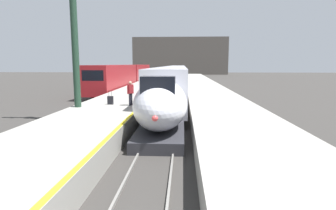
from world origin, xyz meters
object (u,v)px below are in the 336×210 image
Objects in this scene: station_column_mid at (74,26)px; rolling_suitcase at (110,100)px; passenger_near_edge at (130,91)px; highspeed_train_main at (175,78)px; regional_train_adjacent at (128,75)px.

rolling_suitcase is at bearing 34.48° from station_column_mid.
rolling_suitcase is (-1.54, 0.42, -0.69)m from passenger_near_edge.
station_column_mid is at bearing -145.52° from rolling_suitcase.
rolling_suitcase is at bearing -101.75° from highspeed_train_main.
regional_train_adjacent reaches higher than rolling_suitcase.
highspeed_train_main is at bearing 74.05° from station_column_mid.
regional_train_adjacent is 4.16× the size of station_column_mid.
station_column_mid reaches higher than highspeed_train_main.
highspeed_train_main is at bearing 78.25° from rolling_suitcase.
station_column_mid reaches higher than passenger_near_edge.
highspeed_train_main is at bearing -42.11° from regional_train_adjacent.
highspeed_train_main reaches higher than rolling_suitcase.
passenger_near_edge is at bearing -78.28° from regional_train_adjacent.
highspeed_train_main is 19.93m from passenger_near_edge.
regional_train_adjacent is (-8.10, 7.32, 0.17)m from highspeed_train_main.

